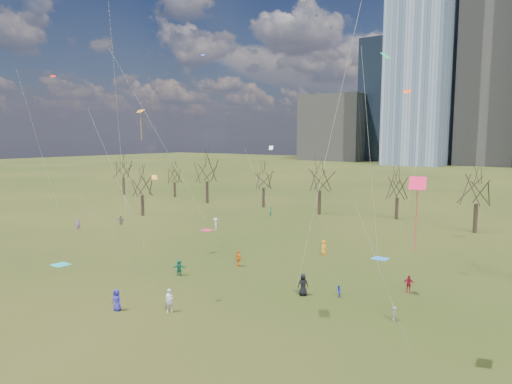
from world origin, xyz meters
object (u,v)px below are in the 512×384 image
Objects in this scene: blanket_teal at (61,265)px; person_0 at (117,300)px; blanket_navy at (380,259)px; blanket_crimson at (207,230)px; person_4 at (239,258)px; person_1 at (170,301)px.

person_0 reaches higher than blanket_teal.
blanket_navy and blanket_crimson have the same top height.
person_4 is (0.26, 14.46, 0.01)m from person_0.
person_0 is 14.46m from person_4.
blanket_teal is 0.91× the size of person_1.
blanket_crimson is 29.63m from person_0.
blanket_navy is 24.90m from blanket_crimson.
person_4 is at bearing 33.60° from blanket_teal.
person_1 is (3.44, 2.04, 0.07)m from person_0.
blanket_teal and blanket_crimson have the same top height.
blanket_crimson is (0.57, 21.52, 0.00)m from blanket_teal.
blanket_navy is 15.24m from person_4.
blanket_navy is at bearing 25.49° from person_1.
blanket_teal is at bearing 52.93° from person_4.
person_0 reaches higher than blanket_navy.
person_0 is at bearing -61.36° from blanket_crimson.
blanket_teal is 0.99× the size of person_0.
blanket_navy is 0.91× the size of person_1.
person_0 is at bearing -112.75° from blanket_navy.
blanket_crimson is at bearing -19.27° from person_4.
blanket_teal and blanket_navy have the same top height.
person_1 is 12.82m from person_4.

